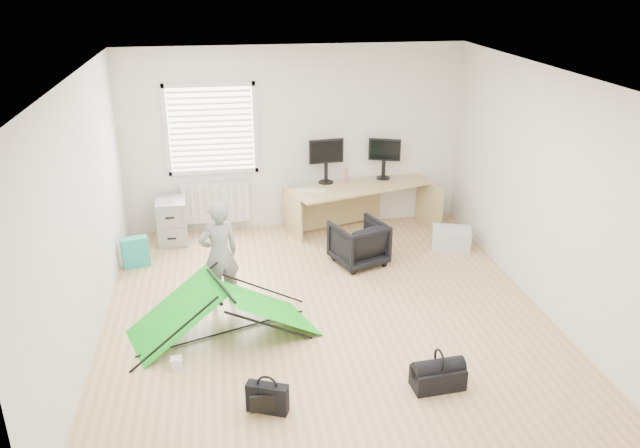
{
  "coord_description": "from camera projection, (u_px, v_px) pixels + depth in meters",
  "views": [
    {
      "loc": [
        -1.05,
        -6.15,
        3.68
      ],
      "look_at": [
        0.0,
        0.4,
        0.95
      ],
      "focal_mm": 35.0,
      "sensor_mm": 36.0,
      "label": 1
    }
  ],
  "objects": [
    {
      "name": "filing_cabinet",
      "position": [
        172.0,
        220.0,
        8.94
      ],
      "size": [
        0.44,
        0.57,
        0.64
      ],
      "primitive_type": "cube",
      "rotation": [
        0.0,
        0.0,
        0.05
      ],
      "color": "#96999B",
      "rests_on": "ground"
    },
    {
      "name": "tote_bag",
      "position": [
        135.0,
        252.0,
        8.23
      ],
      "size": [
        0.37,
        0.23,
        0.41
      ],
      "primitive_type": "cube",
      "rotation": [
        0.0,
        0.0,
        0.26
      ],
      "color": "teal",
      "rests_on": "ground"
    },
    {
      "name": "duffel_bag",
      "position": [
        438.0,
        378.0,
        5.87
      ],
      "size": [
        0.51,
        0.29,
        0.21
      ],
      "primitive_type": "cube",
      "rotation": [
        0.0,
        0.0,
        0.08
      ],
      "color": "black",
      "rests_on": "ground"
    },
    {
      "name": "laptop_bag",
      "position": [
        267.0,
        398.0,
        5.54
      ],
      "size": [
        0.39,
        0.25,
        0.28
      ],
      "primitive_type": "cube",
      "rotation": [
        0.0,
        0.0,
        -0.39
      ],
      "color": "black",
      "rests_on": "ground"
    },
    {
      "name": "office_chair",
      "position": [
        359.0,
        243.0,
        8.28
      ],
      "size": [
        0.82,
        0.83,
        0.59
      ],
      "primitive_type": "imported",
      "rotation": [
        0.0,
        0.0,
        3.49
      ],
      "color": "black",
      "rests_on": "ground"
    },
    {
      "name": "monitor_left",
      "position": [
        326.0,
        167.0,
        9.17
      ],
      "size": [
        0.52,
        0.16,
        0.49
      ],
      "primitive_type": "cube",
      "rotation": [
        0.0,
        0.0,
        0.1
      ],
      "color": "black",
      "rests_on": "desk"
    },
    {
      "name": "back_wall",
      "position": [
        295.0,
        139.0,
        9.17
      ],
      "size": [
        5.0,
        0.02,
        2.7
      ],
      "primitive_type": "cube",
      "color": "silver",
      "rests_on": "ground"
    },
    {
      "name": "storage_crate",
      "position": [
        451.0,
        239.0,
        8.78
      ],
      "size": [
        0.62,
        0.52,
        0.3
      ],
      "primitive_type": "cube",
      "rotation": [
        0.0,
        0.0,
        -0.32
      ],
      "color": "#B4B9BD",
      "rests_on": "ground"
    },
    {
      "name": "monitor_right",
      "position": [
        384.0,
        164.0,
        9.36
      ],
      "size": [
        0.48,
        0.26,
        0.46
      ],
      "primitive_type": "cube",
      "rotation": [
        0.0,
        0.0,
        -0.34
      ],
      "color": "black",
      "rests_on": "desk"
    },
    {
      "name": "ground",
      "position": [
        326.0,
        313.0,
        7.17
      ],
      "size": [
        5.5,
        5.5,
        0.0
      ],
      "primitive_type": "plane",
      "color": "tan",
      "rests_on": "ground"
    },
    {
      "name": "white_box",
      "position": [
        177.0,
        363.0,
        6.18
      ],
      "size": [
        0.12,
        0.12,
        0.11
      ],
      "primitive_type": "cube",
      "rotation": [
        0.0,
        0.0,
        0.06
      ],
      "color": "silver",
      "rests_on": "ground"
    },
    {
      "name": "keyboard",
      "position": [
        312.0,
        191.0,
        8.89
      ],
      "size": [
        0.41,
        0.2,
        0.02
      ],
      "primitive_type": "cube",
      "rotation": [
        0.0,
        0.0,
        -0.16
      ],
      "color": "beige",
      "rests_on": "desk"
    },
    {
      "name": "person",
      "position": [
        219.0,
        254.0,
        7.13
      ],
      "size": [
        0.55,
        0.46,
        1.29
      ],
      "primitive_type": "imported",
      "rotation": [
        0.0,
        0.0,
        3.52
      ],
      "color": "gray",
      "rests_on": "ground"
    },
    {
      "name": "desk",
      "position": [
        362.0,
        208.0,
        9.29
      ],
      "size": [
        2.22,
        1.27,
        0.72
      ],
      "primitive_type": "cube",
      "rotation": [
        0.0,
        0.0,
        0.3
      ],
      "color": "tan",
      "rests_on": "ground"
    },
    {
      "name": "thermos",
      "position": [
        346.0,
        175.0,
        9.23
      ],
      "size": [
        0.08,
        0.08,
        0.22
      ],
      "primitive_type": "cylinder",
      "rotation": [
        0.0,
        0.0,
        0.4
      ],
      "color": "#B16366",
      "rests_on": "desk"
    },
    {
      "name": "kite",
      "position": [
        222.0,
        310.0,
        6.66
      ],
      "size": [
        2.09,
        1.43,
        0.59
      ],
      "primitive_type": null,
      "rotation": [
        0.0,
        0.0,
        0.34
      ],
      "color": "#10B119",
      "rests_on": "ground"
    },
    {
      "name": "window",
      "position": [
        211.0,
        129.0,
        8.88
      ],
      "size": [
        1.2,
        0.06,
        1.2
      ],
      "primitive_type": "cube",
      "color": "silver",
      "rests_on": "back_wall"
    },
    {
      "name": "radiator",
      "position": [
        216.0,
        203.0,
        9.26
      ],
      "size": [
        1.0,
        0.12,
        0.6
      ],
      "primitive_type": "cube",
      "color": "silver",
      "rests_on": "back_wall"
    }
  ]
}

